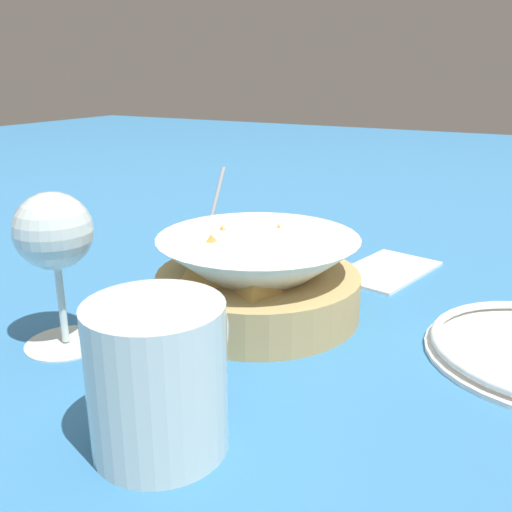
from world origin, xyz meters
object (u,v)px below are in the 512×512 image
object	(u,v)px
wine_glass	(54,238)
sauce_cup	(209,251)
beer_mug	(159,382)
food_basket	(254,280)

from	to	relation	value
wine_glass	sauce_cup	bearing A→B (deg)	1.82
sauce_cup	wine_glass	world-z (taller)	wine_glass
wine_glass	beer_mug	bearing A→B (deg)	-113.80
food_basket	wine_glass	size ratio (longest dim) A/B	1.45
beer_mug	food_basket	bearing A→B (deg)	12.61
beer_mug	wine_glass	bearing A→B (deg)	66.20
sauce_cup	wine_glass	xyz separation A→B (m)	(-0.26, -0.01, 0.09)
food_basket	beer_mug	bearing A→B (deg)	-167.39
sauce_cup	wine_glass	bearing A→B (deg)	-178.18
sauce_cup	beer_mug	xyz separation A→B (m)	(-0.34, -0.18, 0.03)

